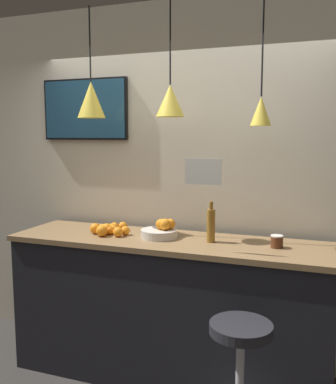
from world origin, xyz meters
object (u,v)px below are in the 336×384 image
(fruit_bowl, at_px, (161,231))
(juice_bottle, at_px, (211,225))
(spread_jar, at_px, (277,242))
(bar_stool, at_px, (240,369))
(mounted_tv, at_px, (85,109))

(fruit_bowl, relative_size, juice_bottle, 0.93)
(juice_bottle, bearing_deg, spread_jar, 0.00)
(bar_stool, relative_size, spread_jar, 9.01)
(mounted_tv, bearing_deg, bar_stool, -31.85)
(spread_jar, bearing_deg, fruit_bowl, 179.79)
(bar_stool, bearing_deg, fruit_bowl, 139.79)
(fruit_bowl, xyz_separation_m, mounted_tv, (-0.84, 0.36, 0.93))
(fruit_bowl, distance_m, spread_jar, 0.85)
(juice_bottle, xyz_separation_m, mounted_tv, (-1.22, 0.36, 0.86))
(bar_stool, height_order, fruit_bowl, fruit_bowl)
(fruit_bowl, xyz_separation_m, juice_bottle, (0.39, -0.00, 0.08))
(mounted_tv, bearing_deg, fruit_bowl, -23.15)
(spread_jar, height_order, mounted_tv, mounted_tv)
(spread_jar, bearing_deg, bar_stool, -101.58)
(juice_bottle, distance_m, spread_jar, 0.47)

